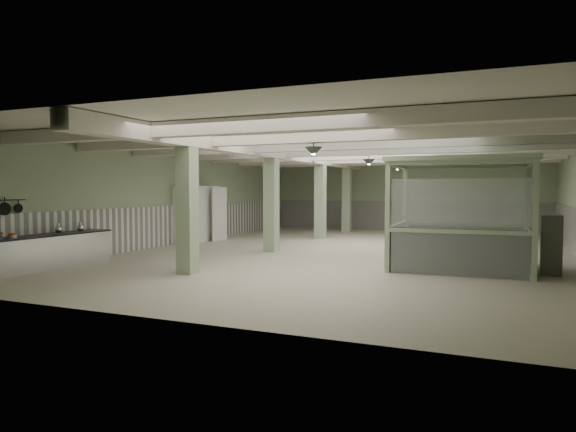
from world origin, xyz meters
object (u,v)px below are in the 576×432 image
at_px(prep_counter, 38,252).
at_px(walkin_cooler, 198,213).
at_px(filing_cabinet, 551,245).
at_px(guard_booth, 461,196).

relative_size(prep_counter, walkin_cooler, 1.83).
bearing_deg(filing_cabinet, prep_counter, -158.20).
distance_m(walkin_cooler, guard_booth, 10.89).
height_order(walkin_cooler, guard_booth, guard_booth).
height_order(guard_booth, filing_cabinet, guard_booth).
bearing_deg(walkin_cooler, guard_booth, -17.23).
height_order(prep_counter, filing_cabinet, filing_cabinet).
height_order(prep_counter, walkin_cooler, walkin_cooler).
xyz_separation_m(prep_counter, filing_cabinet, (12.46, 4.48, 0.28)).
distance_m(prep_counter, filing_cabinet, 13.24).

